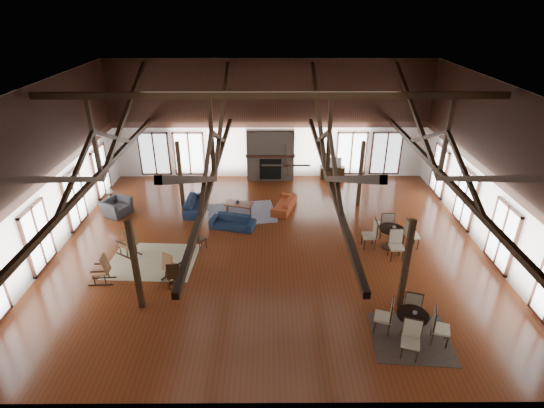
{
  "coord_description": "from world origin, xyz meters",
  "views": [
    {
      "loc": [
        -0.02,
        -13.91,
        8.7
      ],
      "look_at": [
        0.06,
        1.0,
        1.31
      ],
      "focal_mm": 28.0,
      "sensor_mm": 36.0,
      "label": 1
    }
  ],
  "objects_px": {
    "armchair": "(117,207)",
    "cafe_table_near": "(412,321)",
    "sofa_navy_front": "(232,222)",
    "sofa_orange": "(284,204)",
    "cafe_table_far": "(391,234)",
    "tv_console": "(332,172)",
    "sofa_navy_left": "(196,204)",
    "coffee_table": "(239,205)"
  },
  "relations": [
    {
      "from": "armchair",
      "to": "cafe_table_far",
      "type": "xyz_separation_m",
      "value": [
        11.28,
        -2.74,
        0.21
      ]
    },
    {
      "from": "coffee_table",
      "to": "armchair",
      "type": "height_order",
      "value": "armchair"
    },
    {
      "from": "sofa_orange",
      "to": "coffee_table",
      "type": "bearing_deg",
      "value": -63.11
    },
    {
      "from": "sofa_navy_front",
      "to": "armchair",
      "type": "distance_m",
      "value": 5.3
    },
    {
      "from": "sofa_orange",
      "to": "cafe_table_far",
      "type": "distance_m",
      "value": 5.07
    },
    {
      "from": "coffee_table",
      "to": "armchair",
      "type": "bearing_deg",
      "value": -162.04
    },
    {
      "from": "sofa_navy_left",
      "to": "armchair",
      "type": "bearing_deg",
      "value": 98.3
    },
    {
      "from": "armchair",
      "to": "cafe_table_far",
      "type": "distance_m",
      "value": 11.61
    },
    {
      "from": "cafe_table_near",
      "to": "coffee_table",
      "type": "bearing_deg",
      "value": 125.03
    },
    {
      "from": "coffee_table",
      "to": "tv_console",
      "type": "distance_m",
      "value": 6.11
    },
    {
      "from": "armchair",
      "to": "cafe_table_near",
      "type": "distance_m",
      "value": 13.01
    },
    {
      "from": "sofa_navy_front",
      "to": "cafe_table_far",
      "type": "xyz_separation_m",
      "value": [
        6.12,
        -1.51,
        0.3
      ]
    },
    {
      "from": "sofa_navy_left",
      "to": "coffee_table",
      "type": "distance_m",
      "value": 1.97
    },
    {
      "from": "cafe_table_near",
      "to": "armchair",
      "type": "bearing_deg",
      "value": 145.0
    },
    {
      "from": "cafe_table_near",
      "to": "cafe_table_far",
      "type": "relative_size",
      "value": 0.97
    },
    {
      "from": "sofa_navy_front",
      "to": "cafe_table_near",
      "type": "height_order",
      "value": "cafe_table_near"
    },
    {
      "from": "armchair",
      "to": "sofa_navy_front",
      "type": "bearing_deg",
      "value": -76.4
    },
    {
      "from": "sofa_navy_front",
      "to": "cafe_table_near",
      "type": "distance_m",
      "value": 8.31
    },
    {
      "from": "sofa_navy_front",
      "to": "armchair",
      "type": "bearing_deg",
      "value": -178.75
    },
    {
      "from": "sofa_navy_left",
      "to": "cafe_table_near",
      "type": "bearing_deg",
      "value": -135.29
    },
    {
      "from": "sofa_navy_left",
      "to": "coffee_table",
      "type": "height_order",
      "value": "sofa_navy_left"
    },
    {
      "from": "sofa_navy_left",
      "to": "cafe_table_far",
      "type": "bearing_deg",
      "value": -109.67
    },
    {
      "from": "tv_console",
      "to": "coffee_table",
      "type": "bearing_deg",
      "value": -139.43
    },
    {
      "from": "sofa_orange",
      "to": "coffee_table",
      "type": "relative_size",
      "value": 1.4
    },
    {
      "from": "sofa_orange",
      "to": "tv_console",
      "type": "height_order",
      "value": "tv_console"
    },
    {
      "from": "armchair",
      "to": "tv_console",
      "type": "relative_size",
      "value": 0.88
    },
    {
      "from": "sofa_navy_left",
      "to": "tv_console",
      "type": "height_order",
      "value": "tv_console"
    },
    {
      "from": "sofa_navy_left",
      "to": "armchair",
      "type": "distance_m",
      "value": 3.41
    },
    {
      "from": "armchair",
      "to": "cafe_table_far",
      "type": "height_order",
      "value": "cafe_table_far"
    },
    {
      "from": "sofa_navy_front",
      "to": "tv_console",
      "type": "distance_m",
      "value": 7.18
    },
    {
      "from": "sofa_orange",
      "to": "armchair",
      "type": "xyz_separation_m",
      "value": [
        -7.35,
        -0.45,
        0.09
      ]
    },
    {
      "from": "sofa_orange",
      "to": "coffee_table",
      "type": "distance_m",
      "value": 2.04
    },
    {
      "from": "cafe_table_near",
      "to": "sofa_navy_left",
      "type": "bearing_deg",
      "value": 132.83
    },
    {
      "from": "sofa_navy_left",
      "to": "armchair",
      "type": "relative_size",
      "value": 1.79
    },
    {
      "from": "cafe_table_near",
      "to": "cafe_table_far",
      "type": "distance_m",
      "value": 4.76
    },
    {
      "from": "sofa_navy_front",
      "to": "sofa_orange",
      "type": "bearing_deg",
      "value": 52.15
    },
    {
      "from": "sofa_orange",
      "to": "tv_console",
      "type": "distance_m",
      "value": 4.5
    },
    {
      "from": "sofa_orange",
      "to": "cafe_table_near",
      "type": "xyz_separation_m",
      "value": [
        3.31,
        -7.91,
        0.26
      ]
    },
    {
      "from": "armchair",
      "to": "cafe_table_near",
      "type": "bearing_deg",
      "value": -98.04
    },
    {
      "from": "sofa_navy_left",
      "to": "cafe_table_far",
      "type": "distance_m",
      "value": 8.49
    },
    {
      "from": "armchair",
      "to": "sofa_navy_left",
      "type": "bearing_deg",
      "value": -56.62
    },
    {
      "from": "sofa_navy_front",
      "to": "sofa_navy_left",
      "type": "bearing_deg",
      "value": 152.46
    }
  ]
}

